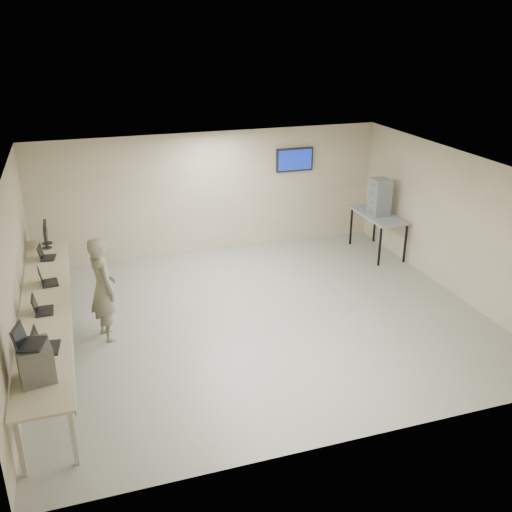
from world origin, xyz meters
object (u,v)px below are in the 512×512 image
object	(u,v)px
workbench	(47,306)
equipment_box	(35,362)
soldier	(103,289)
side_table	(379,217)

from	to	relation	value
workbench	equipment_box	bearing A→B (deg)	-91.64
workbench	soldier	world-z (taller)	soldier
soldier	side_table	bearing A→B (deg)	-89.68
soldier	side_table	xyz separation A→B (m)	(6.29, 1.99, -0.03)
workbench	side_table	bearing A→B (deg)	16.82
workbench	soldier	xyz separation A→B (m)	(0.90, 0.18, 0.09)
equipment_box	side_table	distance (m)	8.47
equipment_box	soldier	size ratio (longest dim) A/B	0.26
equipment_box	workbench	bearing A→B (deg)	77.75
workbench	equipment_box	world-z (taller)	equipment_box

